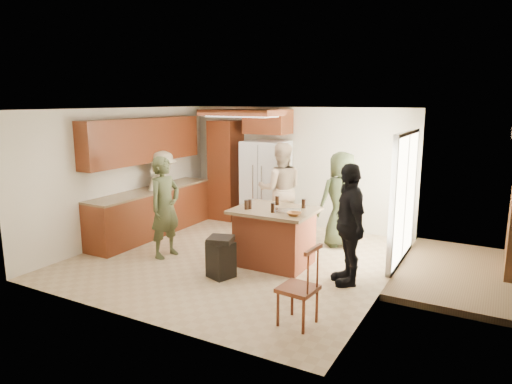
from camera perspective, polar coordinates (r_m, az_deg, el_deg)
The scene contains 12 objects.
person_front_left at distance 7.86m, azimuth -11.30°, elevation -1.87°, with size 0.63×0.46×1.73m, color #3D4327.
person_behind_left at distance 8.99m, azimuth 3.08°, elevation 0.35°, with size 0.89×0.55×1.83m, color tan.
person_behind_right at distance 8.42m, azimuth 10.60°, elevation -0.90°, with size 0.85×0.56×1.75m, color #343E24.
person_side_right at distance 6.71m, azimuth 11.53°, elevation -3.96°, with size 1.04×0.53×1.78m, color black.
person_counter at distance 9.32m, azimuth -11.55°, elevation -0.03°, with size 1.07×0.50×1.66m, color tan.
left_cabinetry at distance 9.22m, azimuth -13.19°, elevation 0.58°, with size 0.64×3.00×2.30m.
back_wall_units at distance 10.05m, azimuth -2.51°, elevation 4.20°, with size 1.80×0.60×2.45m.
refrigerator at distance 9.67m, azimuth 1.24°, elevation 1.05°, with size 0.90×0.76×1.80m.
kitchen_island at distance 7.43m, azimuth 2.35°, elevation -5.54°, with size 1.28×1.03×0.93m.
island_items at distance 7.15m, azimuth 3.25°, elevation -2.10°, with size 0.99×0.68×0.15m.
trash_bin at distance 6.97m, azimuth -4.41°, elevation -8.08°, with size 0.45×0.45×0.63m.
spindle_chair at distance 5.52m, azimuth 5.45°, elevation -11.97°, with size 0.46×0.46×0.99m.
Camera 1 is at (3.84, -6.32, 2.64)m, focal length 32.00 mm.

